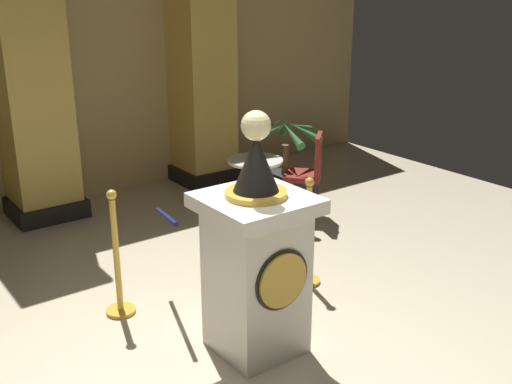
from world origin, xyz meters
name	(u,v)px	position (x,y,z in m)	size (l,w,h in m)	color
back_wall	(17,62)	(0.00, 4.39, 1.70)	(10.32, 0.16, 3.40)	tan
pedestal_clock	(256,260)	(0.34, 0.35, 0.71)	(0.71, 0.71, 1.77)	silver
stanchion_near	(308,247)	(1.31, 0.91, 0.34)	(0.24, 0.24, 0.99)	gold
stanchion_far	(118,271)	(-0.25, 1.41, 0.37)	(0.24, 0.24, 1.06)	gold
velvet_rope	(216,211)	(0.53, 1.16, 0.79)	(1.07, 1.05, 0.22)	#141947
column_right	(201,59)	(2.15, 3.98, 1.62)	(0.79, 0.79, 3.27)	black
column_centre_rear	(30,73)	(0.00, 3.98, 1.62)	(0.81, 0.81, 3.27)	black
potted_palm_right	(285,183)	(2.26, 2.40, 0.36)	(0.88, 0.78, 1.16)	black
cafe_table	(255,182)	(1.80, 2.34, 0.47)	(0.60, 0.60, 0.73)	#332D28
cafe_chair_red	(309,168)	(2.40, 2.14, 0.57)	(0.57, 0.57, 0.96)	black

